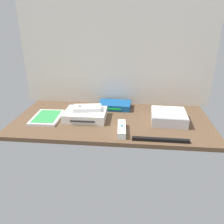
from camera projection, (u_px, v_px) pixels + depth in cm
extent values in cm
cube|color=brown|center=(112.00, 121.00, 117.94)|extent=(100.00, 48.00, 2.00)
cube|color=silver|center=(116.00, 49.00, 128.01)|extent=(110.00, 1.20, 64.00)
cube|color=white|center=(86.00, 115.00, 117.33)|extent=(21.11, 16.14, 4.40)
cube|color=#2D2D2D|center=(82.00, 121.00, 109.78)|extent=(12.00, 0.68, 0.80)
cube|color=silver|center=(168.00, 117.00, 114.23)|extent=(17.59, 17.59, 5.00)
cube|color=silver|center=(169.00, 112.00, 113.22)|extent=(16.89, 16.89, 0.30)
cube|color=white|center=(47.00, 118.00, 117.73)|extent=(14.30, 19.49, 1.40)
cube|color=green|center=(47.00, 116.00, 117.43)|extent=(11.75, 16.74, 0.16)
cube|color=#145193|center=(116.00, 105.00, 131.66)|extent=(18.41, 12.62, 3.40)
cube|color=#19D833|center=(114.00, 109.00, 125.98)|extent=(8.01, 0.68, 0.60)
cube|color=white|center=(122.00, 129.00, 103.76)|extent=(4.53, 15.00, 3.00)
cylinder|color=#387FDB|center=(122.00, 126.00, 103.11)|extent=(1.40, 1.40, 0.40)
cube|color=white|center=(87.00, 108.00, 117.23)|extent=(15.49, 10.19, 2.00)
cylinder|color=#99999E|center=(79.00, 106.00, 116.55)|extent=(2.29, 2.29, 0.40)
cube|color=black|center=(160.00, 140.00, 96.13)|extent=(24.02, 2.10, 1.40)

